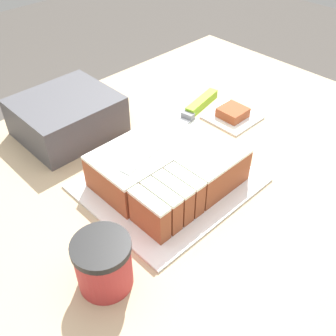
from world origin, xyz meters
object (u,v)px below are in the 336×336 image
object	(u,v)px
cake	(168,167)
brownie	(233,112)
storage_box	(67,116)
coffee_cup	(104,264)
cake_board	(168,183)
knife	(191,112)

from	to	relation	value
cake	brownie	xyz separation A→B (m)	(0.31, 0.07, -0.03)
brownie	storage_box	bearing A→B (deg)	144.50
coffee_cup	brownie	world-z (taller)	coffee_cup
coffee_cup	brownie	size ratio (longest dim) A/B	1.50
cake	coffee_cup	bearing A→B (deg)	-157.16
cake_board	knife	xyz separation A→B (m)	(0.14, 0.06, 0.09)
cake	coffee_cup	size ratio (longest dim) A/B	2.72
coffee_cup	storage_box	world-z (taller)	same
coffee_cup	knife	bearing A→B (deg)	23.43
cake	coffee_cup	distance (m)	0.28
knife	storage_box	xyz separation A→B (m)	(-0.18, 0.26, -0.05)
knife	coffee_cup	xyz separation A→B (m)	(-0.39, -0.17, -0.05)
cake	knife	bearing A→B (deg)	24.52
cake	knife	distance (m)	0.16
cake	brownie	size ratio (longest dim) A/B	4.06
cake_board	cake	xyz separation A→B (m)	(0.00, 0.00, 0.04)
coffee_cup	brownie	bearing A→B (deg)	17.05
cake	storage_box	distance (m)	0.32
knife	cake_board	bearing A→B (deg)	13.44
cake_board	coffee_cup	bearing A→B (deg)	-157.39
cake_board	brownie	xyz separation A→B (m)	(0.31, 0.07, 0.02)
cake_board	storage_box	distance (m)	0.33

